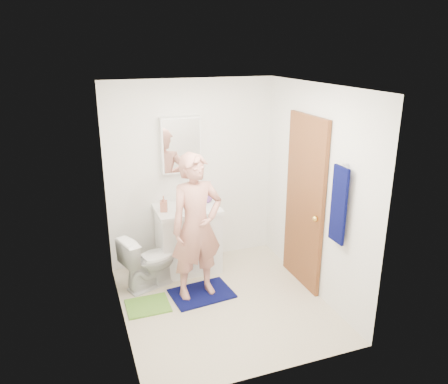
# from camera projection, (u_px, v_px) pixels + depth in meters

# --- Properties ---
(floor) EXTENTS (2.20, 2.40, 0.02)m
(floor) POSITION_uv_depth(u_px,v_px,m) (223.00, 303.00, 4.96)
(floor) COLOR beige
(floor) RESTS_ON ground
(ceiling) EXTENTS (2.20, 2.40, 0.02)m
(ceiling) POSITION_uv_depth(u_px,v_px,m) (223.00, 85.00, 4.18)
(ceiling) COLOR white
(ceiling) RESTS_ON ground
(wall_back) EXTENTS (2.20, 0.02, 2.40)m
(wall_back) POSITION_uv_depth(u_px,v_px,m) (192.00, 173.00, 5.65)
(wall_back) COLOR white
(wall_back) RESTS_ON ground
(wall_front) EXTENTS (2.20, 0.02, 2.40)m
(wall_front) POSITION_uv_depth(u_px,v_px,m) (274.00, 252.00, 3.49)
(wall_front) COLOR white
(wall_front) RESTS_ON ground
(wall_left) EXTENTS (0.02, 2.40, 2.40)m
(wall_left) POSITION_uv_depth(u_px,v_px,m) (115.00, 217.00, 4.21)
(wall_left) COLOR white
(wall_left) RESTS_ON ground
(wall_right) EXTENTS (0.02, 2.40, 2.40)m
(wall_right) POSITION_uv_depth(u_px,v_px,m) (315.00, 192.00, 4.93)
(wall_right) COLOR white
(wall_right) RESTS_ON ground
(vanity_cabinet) EXTENTS (0.75, 0.55, 0.80)m
(vanity_cabinet) POSITION_uv_depth(u_px,v_px,m) (188.00, 240.00, 5.59)
(vanity_cabinet) COLOR white
(vanity_cabinet) RESTS_ON floor
(countertop) EXTENTS (0.79, 0.59, 0.05)m
(countertop) POSITION_uv_depth(u_px,v_px,m) (187.00, 209.00, 5.46)
(countertop) COLOR white
(countertop) RESTS_ON vanity_cabinet
(sink_basin) EXTENTS (0.40, 0.40, 0.03)m
(sink_basin) POSITION_uv_depth(u_px,v_px,m) (187.00, 208.00, 5.45)
(sink_basin) COLOR white
(sink_basin) RESTS_ON countertop
(faucet) EXTENTS (0.03, 0.03, 0.12)m
(faucet) POSITION_uv_depth(u_px,v_px,m) (183.00, 198.00, 5.59)
(faucet) COLOR silver
(faucet) RESTS_ON countertop
(medicine_cabinet) EXTENTS (0.50, 0.12, 0.70)m
(medicine_cabinet) POSITION_uv_depth(u_px,v_px,m) (181.00, 145.00, 5.41)
(medicine_cabinet) COLOR white
(medicine_cabinet) RESTS_ON wall_back
(mirror_panel) EXTENTS (0.46, 0.01, 0.66)m
(mirror_panel) POSITION_uv_depth(u_px,v_px,m) (182.00, 146.00, 5.35)
(mirror_panel) COLOR white
(mirror_panel) RESTS_ON wall_back
(door) EXTENTS (0.05, 0.80, 2.05)m
(door) POSITION_uv_depth(u_px,v_px,m) (304.00, 203.00, 5.10)
(door) COLOR brown
(door) RESTS_ON ground
(door_knob) EXTENTS (0.07, 0.07, 0.07)m
(door_knob) POSITION_uv_depth(u_px,v_px,m) (315.00, 219.00, 4.83)
(door_knob) COLOR gold
(door_knob) RESTS_ON door
(towel) EXTENTS (0.03, 0.24, 0.80)m
(towel) POSITION_uv_depth(u_px,v_px,m) (339.00, 205.00, 4.38)
(towel) COLOR #060A40
(towel) RESTS_ON wall_right
(towel_hook) EXTENTS (0.06, 0.02, 0.02)m
(towel_hook) POSITION_uv_depth(u_px,v_px,m) (346.00, 164.00, 4.26)
(towel_hook) COLOR silver
(towel_hook) RESTS_ON wall_right
(toilet) EXTENTS (0.75, 0.57, 0.68)m
(toilet) POSITION_uv_depth(u_px,v_px,m) (149.00, 261.00, 5.19)
(toilet) COLOR white
(toilet) RESTS_ON floor
(bath_mat) EXTENTS (0.74, 0.56, 0.02)m
(bath_mat) POSITION_uv_depth(u_px,v_px,m) (202.00, 293.00, 5.11)
(bath_mat) COLOR #060A40
(bath_mat) RESTS_ON floor
(green_rug) EXTENTS (0.47, 0.40, 0.02)m
(green_rug) POSITION_uv_depth(u_px,v_px,m) (148.00, 306.00, 4.87)
(green_rug) COLOR #619B33
(green_rug) RESTS_ON floor
(soap_dispenser) EXTENTS (0.11, 0.11, 0.19)m
(soap_dispenser) POSITION_uv_depth(u_px,v_px,m) (164.00, 204.00, 5.29)
(soap_dispenser) COLOR #BD6F58
(soap_dispenser) RESTS_ON countertop
(toothbrush_cup) EXTENTS (0.16, 0.16, 0.10)m
(toothbrush_cup) POSITION_uv_depth(u_px,v_px,m) (207.00, 198.00, 5.62)
(toothbrush_cup) COLOR #7D469B
(toothbrush_cup) RESTS_ON countertop
(man) EXTENTS (0.66, 0.48, 1.68)m
(man) POSITION_uv_depth(u_px,v_px,m) (197.00, 227.00, 4.84)
(man) COLOR tan
(man) RESTS_ON bath_mat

